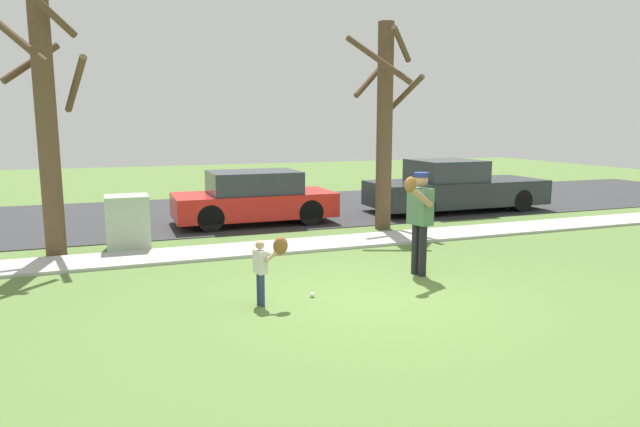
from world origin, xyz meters
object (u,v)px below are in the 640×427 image
(person_adult, at_px, (419,212))
(street_tree_far, at_px, (46,116))
(baseball, at_px, (312,295))
(parked_hatchback_red, at_px, (254,198))
(street_tree_near, at_px, (385,121))
(person_child, at_px, (267,261))
(parked_pickup_dark, at_px, (454,188))
(utility_cabinet, at_px, (128,223))

(person_adult, xyz_separation_m, street_tree_far, (-5.85, 3.73, 1.59))
(baseball, distance_m, street_tree_far, 6.27)
(parked_hatchback_red, bearing_deg, person_adult, -76.20)
(street_tree_near, bearing_deg, parked_hatchback_red, 148.44)
(person_child, relative_size, parked_pickup_dark, 0.19)
(person_adult, xyz_separation_m, parked_hatchback_red, (-1.41, 5.74, -0.43))
(baseball, bearing_deg, parked_hatchback_red, 83.99)
(baseball, distance_m, parked_hatchback_red, 6.33)
(person_child, relative_size, parked_hatchback_red, 0.25)
(parked_hatchback_red, bearing_deg, baseball, -96.01)
(baseball, height_order, utility_cabinet, utility_cabinet)
(person_adult, height_order, parked_pickup_dark, person_adult)
(person_adult, bearing_deg, person_child, 0.53)
(baseball, bearing_deg, street_tree_far, 131.60)
(street_tree_near, height_order, street_tree_far, street_tree_far)
(street_tree_far, xyz_separation_m, parked_hatchback_red, (4.43, 2.01, -2.02))
(street_tree_far, xyz_separation_m, parked_pickup_dark, (10.40, 2.04, -2.00))
(utility_cabinet, relative_size, parked_pickup_dark, 0.21)
(person_adult, distance_m, baseball, 2.38)
(baseball, xyz_separation_m, parked_hatchback_red, (0.66, 6.26, 0.62))
(person_child, bearing_deg, baseball, -2.88)
(street_tree_far, distance_m, parked_pickup_dark, 10.79)
(person_adult, xyz_separation_m, street_tree_near, (1.38, 4.03, 1.51))
(person_child, xyz_separation_m, street_tree_near, (4.17, 4.67, 1.95))
(parked_pickup_dark, bearing_deg, street_tree_near, -151.25)
(utility_cabinet, xyz_separation_m, parked_hatchback_red, (3.10, 1.98, 0.11))
(street_tree_near, bearing_deg, baseball, -127.20)
(street_tree_near, distance_m, parked_hatchback_red, 3.80)
(baseball, relative_size, utility_cabinet, 0.07)
(person_adult, relative_size, street_tree_near, 0.36)
(person_adult, bearing_deg, parked_hatchback_red, -88.57)
(utility_cabinet, bearing_deg, baseball, -60.34)
(utility_cabinet, bearing_deg, person_adult, -39.85)
(person_child, height_order, baseball, person_child)
(utility_cabinet, xyz_separation_m, street_tree_near, (5.89, 0.26, 2.04))
(utility_cabinet, height_order, parked_hatchback_red, parked_hatchback_red)
(baseball, distance_m, street_tree_near, 6.25)
(person_adult, distance_m, utility_cabinet, 5.90)
(utility_cabinet, distance_m, street_tree_far, 2.51)
(street_tree_near, xyz_separation_m, street_tree_far, (-7.23, -0.29, 0.09))
(person_child, bearing_deg, street_tree_far, 112.61)
(person_adult, relative_size, person_child, 1.77)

